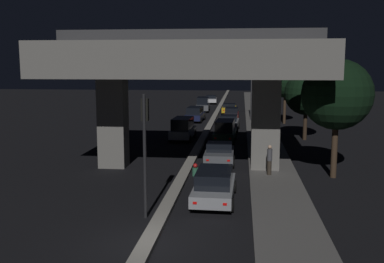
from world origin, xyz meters
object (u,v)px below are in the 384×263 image
(car_grey_third_oncoming, at_px, (203,104))
(car_dark_blue_second_oncoming, at_px, (195,114))
(car_white_fourth_oncoming, at_px, (211,99))
(street_lamp, at_px, (248,79))
(car_silver_fourth, at_px, (229,123))
(car_silver_lead_oncoming, at_px, (183,128))
(car_dark_green_third, at_px, (225,131))
(motorcycle_black_filtering_near, at_px, (195,177))
(traffic_light_left_of_median, at_px, (145,134))
(car_grey_second, at_px, (219,153))
(car_taxi_yellow_sixth, at_px, (229,108))
(pedestrian_on_sidewalk, at_px, (270,160))
(car_dark_red_fifth, at_px, (232,114))
(car_silver_lead, at_px, (214,185))

(car_grey_third_oncoming, bearing_deg, car_dark_blue_second_oncoming, -1.70)
(car_grey_third_oncoming, xyz_separation_m, car_white_fourth_oncoming, (0.28, 12.85, -0.32))
(car_white_fourth_oncoming, bearing_deg, street_lamp, 11.85)
(car_silver_fourth, distance_m, car_silver_lead_oncoming, 7.15)
(car_dark_green_third, distance_m, motorcycle_black_filtering_near, 14.79)
(car_silver_fourth, distance_m, car_dark_blue_second_oncoming, 8.21)
(car_silver_fourth, xyz_separation_m, car_white_fourth_oncoming, (-3.97, 31.27, -0.10))
(car_white_fourth_oncoming, bearing_deg, traffic_light_left_of_median, -1.36)
(street_lamp, height_order, car_grey_second, street_lamp)
(car_grey_second, xyz_separation_m, motorcycle_black_filtering_near, (-1.00, -6.18, -0.16))
(car_taxi_yellow_sixth, bearing_deg, car_silver_fourth, -178.15)
(car_taxi_yellow_sixth, height_order, pedestrian_on_sidewalk, pedestrian_on_sidewalk)
(car_dark_green_third, xyz_separation_m, motorcycle_black_filtering_near, (-1.04, -14.75, -0.40))
(car_dark_red_fifth, height_order, car_silver_lead_oncoming, car_silver_lead_oncoming)
(traffic_light_left_of_median, bearing_deg, car_silver_lead_oncoming, 92.94)
(pedestrian_on_sidewalk, bearing_deg, car_silver_fourth, 98.89)
(motorcycle_black_filtering_near, bearing_deg, pedestrian_on_sidewalk, -59.89)
(car_silver_lead, distance_m, car_dark_blue_second_oncoming, 30.99)
(traffic_light_left_of_median, distance_m, car_silver_lead, 4.79)
(car_silver_fourth, distance_m, pedestrian_on_sidewalk, 18.79)
(car_silver_lead, height_order, motorcycle_black_filtering_near, car_silver_lead)
(car_silver_fourth, bearing_deg, car_silver_lead, -177.97)
(car_silver_lead, xyz_separation_m, car_grey_third_oncoming, (-4.21, 42.06, 0.23))
(traffic_light_left_of_median, bearing_deg, car_silver_lead, 42.88)
(motorcycle_black_filtering_near, bearing_deg, street_lamp, -10.43)
(car_white_fourth_oncoming, bearing_deg, car_grey_second, 2.17)
(car_dark_red_fifth, relative_size, pedestrian_on_sidewalk, 2.36)
(car_silver_fourth, bearing_deg, car_grey_third_oncoming, 15.18)
(car_dark_blue_second_oncoming, distance_m, car_white_fourth_oncoming, 24.20)
(street_lamp, relative_size, car_silver_lead_oncoming, 1.85)
(car_grey_second, distance_m, car_taxi_yellow_sixth, 30.90)
(car_dark_green_third, height_order, pedestrian_on_sidewalk, pedestrian_on_sidewalk)
(traffic_light_left_of_median, xyz_separation_m, car_white_fourth_oncoming, (-1.10, 57.54, -2.94))
(traffic_light_left_of_median, bearing_deg, car_grey_second, 76.48)
(car_grey_second, height_order, car_dark_green_third, car_dark_green_third)
(car_white_fourth_oncoming, height_order, motorcycle_black_filtering_near, car_white_fourth_oncoming)
(pedestrian_on_sidewalk, bearing_deg, car_grey_second, 133.00)
(traffic_light_left_of_median, distance_m, car_grey_second, 11.75)
(traffic_light_left_of_median, relative_size, car_white_fourth_oncoming, 1.35)
(car_silver_lead, distance_m, car_silver_fourth, 23.65)
(car_grey_second, relative_size, car_dark_blue_second_oncoming, 0.86)
(traffic_light_left_of_median, xyz_separation_m, car_silver_fourth, (2.88, 26.27, -2.84))
(car_silver_lead, height_order, car_dark_green_third, car_dark_green_third)
(car_silver_lead_oncoming, distance_m, car_dark_blue_second_oncoming, 13.04)
(street_lamp, xyz_separation_m, motorcycle_black_filtering_near, (-3.15, -29.46, -4.35))
(street_lamp, bearing_deg, car_taxi_yellow_sixth, 107.41)
(traffic_light_left_of_median, relative_size, car_dark_green_third, 1.23)
(motorcycle_black_filtering_near, bearing_deg, car_grey_second, -13.51)
(street_lamp, xyz_separation_m, car_grey_third_oncoming, (-6.19, 10.34, -3.88))
(car_grey_third_oncoming, relative_size, pedestrian_on_sidewalk, 2.70)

